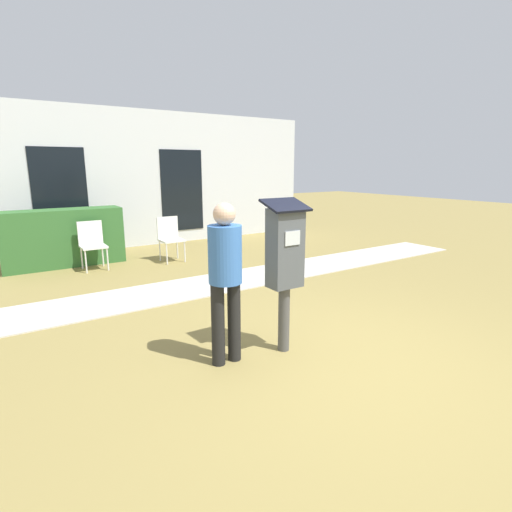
{
  "coord_description": "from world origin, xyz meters",
  "views": [
    {
      "loc": [
        -2.66,
        -2.57,
        1.9
      ],
      "look_at": [
        -0.57,
        0.58,
        1.05
      ],
      "focal_mm": 28.0,
      "sensor_mm": 36.0,
      "label": 1
    }
  ],
  "objects_px": {
    "outdoor_chair_left": "(92,241)",
    "parking_meter": "(285,256)",
    "outdoor_chair_middle": "(170,235)",
    "person_standing": "(225,271)"
  },
  "relations": [
    {
      "from": "person_standing",
      "to": "outdoor_chair_left",
      "type": "xyz_separation_m",
      "value": [
        -0.28,
        4.62,
        -0.4
      ]
    },
    {
      "from": "outdoor_chair_left",
      "to": "outdoor_chair_middle",
      "type": "xyz_separation_m",
      "value": [
        1.47,
        -0.17,
        0.0
      ]
    },
    {
      "from": "outdoor_chair_middle",
      "to": "person_standing",
      "type": "bearing_deg",
      "value": -104.71
    },
    {
      "from": "parking_meter",
      "to": "outdoor_chair_middle",
      "type": "bearing_deg",
      "value": 83.06
    },
    {
      "from": "person_standing",
      "to": "outdoor_chair_left",
      "type": "relative_size",
      "value": 1.76
    },
    {
      "from": "person_standing",
      "to": "outdoor_chair_middle",
      "type": "xyz_separation_m",
      "value": [
        1.19,
        4.45,
        -0.4
      ]
    },
    {
      "from": "outdoor_chair_left",
      "to": "parking_meter",
      "type": "bearing_deg",
      "value": -82.51
    },
    {
      "from": "outdoor_chair_left",
      "to": "outdoor_chair_middle",
      "type": "bearing_deg",
      "value": -10.2
    },
    {
      "from": "outdoor_chair_left",
      "to": "outdoor_chair_middle",
      "type": "distance_m",
      "value": 1.48
    },
    {
      "from": "outdoor_chair_middle",
      "to": "outdoor_chair_left",
      "type": "bearing_deg",
      "value": 173.48
    }
  ]
}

